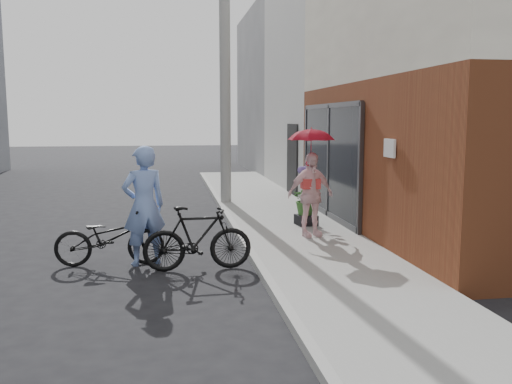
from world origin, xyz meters
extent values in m
plane|color=black|center=(0.00, 0.00, 0.00)|extent=(80.00, 80.00, 0.00)
cube|color=gray|center=(2.10, 2.00, 0.06)|extent=(2.20, 24.00, 0.12)
cube|color=#9E9E99|center=(0.94, 2.00, 0.06)|extent=(0.12, 24.00, 0.12)
cube|color=black|center=(3.16, 3.50, 1.36)|extent=(0.06, 3.80, 2.40)
cube|color=white|center=(3.16, 0.20, 1.82)|extent=(0.04, 0.40, 0.30)
cube|color=silver|center=(7.20, 9.00, 3.50)|extent=(8.00, 6.00, 7.00)
cube|color=slate|center=(7.20, 16.00, 3.50)|extent=(8.00, 8.00, 7.00)
cylinder|color=#9E9E99|center=(1.10, 6.00, 3.50)|extent=(0.28, 0.28, 7.00)
imported|color=#7896D6|center=(-0.78, 0.42, 0.94)|extent=(0.80, 0.66, 1.88)
imported|color=black|center=(-1.32, 0.45, 0.44)|extent=(1.70, 0.62, 0.89)
imported|color=black|center=(0.03, -0.05, 0.50)|extent=(1.66, 0.52, 0.99)
imported|color=#F6CFD2|center=(2.20, 1.50, 0.90)|extent=(0.98, 0.58, 1.56)
imported|color=red|center=(2.20, 1.50, 2.04)|extent=(0.81, 0.81, 0.71)
cube|color=black|center=(2.40, 2.57, 0.22)|extent=(0.45, 0.45, 0.21)
imported|color=#376B2A|center=(2.40, 2.57, 0.66)|extent=(0.59, 0.52, 0.66)
camera|label=1|loc=(-0.39, -8.12, 2.29)|focal=38.00mm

